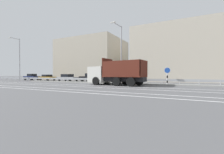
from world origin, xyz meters
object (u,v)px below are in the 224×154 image
median_road_sign (167,76)px  street_lamp_0 (19,58)px  dump_truck (110,75)px  parked_car_0 (32,77)px  parked_car_4 (117,78)px  street_lamp_1 (121,51)px  parked_car_1 (47,78)px  parked_car_2 (68,78)px  parked_car_3 (91,78)px

median_road_sign → street_lamp_0: size_ratio=0.25×
dump_truck → median_road_sign: 7.23m
parked_car_0 → parked_car_4: size_ratio=1.01×
median_road_sign → street_lamp_1: size_ratio=0.27×
median_road_sign → parked_car_1: bearing=170.7°
parked_car_2 → parked_car_1: bearing=-89.5°
street_lamp_0 → median_road_sign: bearing=0.2°
street_lamp_0 → parked_car_1: 7.01m
dump_truck → parked_car_3: bearing=54.4°
street_lamp_1 → parked_car_1: bearing=167.2°
dump_truck → parked_car_1: (-19.67, 6.71, -0.56)m
parked_car_1 → parked_car_2: (6.36, -0.22, 0.03)m
parked_car_2 → dump_truck: bearing=66.5°
street_lamp_0 → street_lamp_1: size_ratio=1.09×
street_lamp_1 → parked_car_0: (-26.05, 4.80, -3.88)m
street_lamp_1 → parked_car_2: 15.14m
street_lamp_0 → parked_car_4: street_lamp_0 is taller
street_lamp_0 → parked_car_3: bearing=15.9°
parked_car_0 → parked_car_2: 12.11m
median_road_sign → parked_car_4: 10.17m
dump_truck → parked_car_0: size_ratio=1.89×
street_lamp_1 → parked_car_4: size_ratio=2.02×
street_lamp_1 → parked_car_0: street_lamp_1 is taller
parked_car_0 → parked_car_1: size_ratio=0.95×
median_road_sign → parked_car_3: (-14.38, 4.26, -0.38)m
street_lamp_0 → parked_car_2: bearing=23.8°
street_lamp_0 → street_lamp_1: (23.57, -0.15, -0.33)m
parked_car_3 → street_lamp_0: bearing=103.6°
parked_car_2 → median_road_sign: bearing=80.9°
dump_truck → median_road_sign: dump_truck is taller
street_lamp_1 → parked_car_1: (-20.31, 4.63, -3.96)m
street_lamp_1 → parked_car_4: street_lamp_1 is taller
street_lamp_1 → median_road_sign: bearing=2.5°
parked_car_2 → parked_car_3: parked_car_3 is taller
dump_truck → street_lamp_1: bearing=-11.3°
parked_car_2 → parked_car_4: bearing=94.9°
parked_car_0 → parked_car_4: (23.20, 0.08, -0.07)m
parked_car_2 → parked_car_3: size_ratio=1.15×
parked_car_0 → parked_car_2: size_ratio=0.83×
street_lamp_0 → parked_car_2: street_lamp_0 is taller
parked_car_2 → parked_car_4: parked_car_2 is taller
parked_car_2 → parked_car_4: size_ratio=1.22×
dump_truck → parked_car_2: dump_truck is taller
median_road_sign → street_lamp_0: street_lamp_0 is taller
dump_truck → parked_car_4: (-2.21, 6.96, -0.55)m
median_road_sign → parked_car_3: median_road_sign is taller
street_lamp_1 → parked_car_4: (-2.85, 4.87, -3.95)m
street_lamp_0 → parked_car_1: size_ratio=2.08×
dump_truck → parked_car_0: dump_truck is taller
street_lamp_1 → parked_car_2: (-13.94, 4.41, -3.92)m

